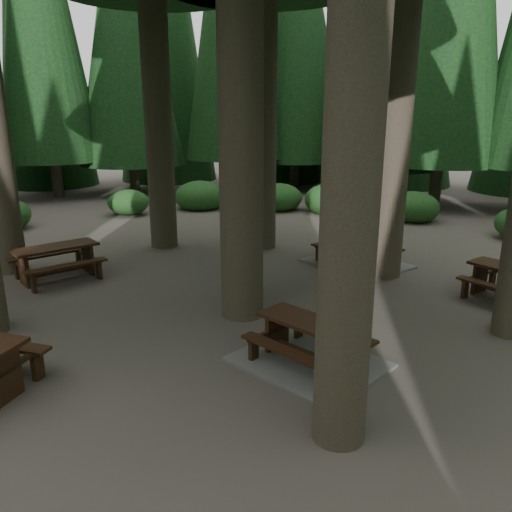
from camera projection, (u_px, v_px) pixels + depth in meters
The scene contains 6 objects.
ground at pixel (205, 309), 10.37m from camera, with size 80.00×80.00×0.00m, color #574F46.
picnic_table_a at pixel (309, 350), 8.07m from camera, with size 2.56×2.26×0.75m.
picnic_table_b at pixel (56, 257), 12.14m from camera, with size 2.08×2.32×0.84m.
picnic_table_c at pixel (357, 254), 13.36m from camera, with size 3.01×2.76×0.83m.
picnic_table_d at pixel (512, 279), 10.70m from camera, with size 2.15×1.95×0.76m.
shrub_ring at pixel (253, 287), 10.52m from camera, with size 23.86×24.64×1.49m.
Camera 1 is at (5.96, -7.68, 3.94)m, focal length 35.00 mm.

